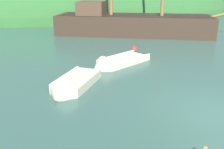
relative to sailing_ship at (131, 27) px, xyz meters
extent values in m
plane|color=#33564C|center=(-0.83, -14.54, -0.60)|extent=(120.00, 120.00, 0.00)
ellipsoid|color=#2D602D|center=(-6.53, 16.91, -0.60)|extent=(53.25, 22.74, 13.23)
cube|color=#38281E|center=(0.16, -0.06, -0.18)|extent=(13.45, 7.77, 2.45)
cube|color=#997A51|center=(0.16, -0.06, 1.00)|extent=(12.86, 7.32, 0.10)
cube|color=#4C3828|center=(-3.27, 1.14, 1.60)|extent=(2.93, 3.17, 1.10)
cube|color=beige|center=(-5.31, -10.92, -0.49)|extent=(2.30, 2.79, 0.46)
cone|color=beige|center=(-6.08, -12.29, -0.49)|extent=(1.33, 1.13, 1.16)
cube|color=white|center=(-4.72, -9.88, -0.42)|extent=(1.02, 0.65, 0.33)
cube|color=white|center=(-5.52, -11.31, -0.32)|extent=(1.07, 0.71, 0.05)
cube|color=white|center=(-5.09, -10.54, -0.32)|extent=(1.07, 0.71, 0.05)
cube|color=white|center=(-5.81, -10.64, -0.23)|extent=(1.28, 2.18, 0.07)
cube|color=white|center=(-4.81, -11.20, -0.23)|extent=(1.28, 2.18, 0.07)
cube|color=beige|center=(-2.60, -8.18, -0.51)|extent=(3.18, 2.70, 0.43)
cone|color=beige|center=(-4.15, -9.22, -0.51)|extent=(1.26, 1.39, 1.18)
cube|color=white|center=(-1.39, -7.38, -0.44)|extent=(0.72, 0.99, 0.30)
cube|color=white|center=(-3.04, -8.47, -0.35)|extent=(0.78, 1.05, 0.05)
cube|color=white|center=(-2.16, -7.89, -0.35)|extent=(0.78, 1.05, 0.05)
cube|color=white|center=(-2.92, -7.70, -0.26)|extent=(2.49, 1.70, 0.07)
cube|color=white|center=(-2.28, -8.66, -0.26)|extent=(2.49, 1.70, 0.07)
sphere|color=red|center=(-1.21, -5.23, -0.60)|extent=(0.43, 0.43, 0.43)
camera|label=1|loc=(-5.76, -21.09, 3.46)|focal=40.42mm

